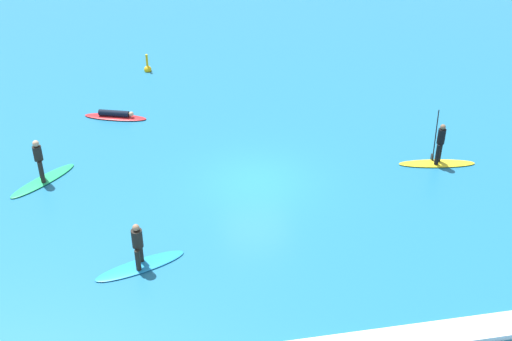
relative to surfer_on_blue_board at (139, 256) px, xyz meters
name	(u,v)px	position (x,y,z in m)	size (l,w,h in m)	color
ground_plane	(256,181)	(4.58, 4.37, -0.46)	(120.00, 120.00, 0.00)	#1E6B93
surfer_on_blue_board	(139,256)	(0.00, 0.00, 0.00)	(3.08, 1.65, 1.68)	#1E8CD1
surfer_on_green_board	(41,171)	(-3.58, 5.84, 0.02)	(2.63, 2.61, 1.82)	#23B266
surfer_on_red_board	(115,116)	(-0.82, 10.86, -0.33)	(2.99, 1.56, 0.38)	red
surfer_on_yellow_board	(438,154)	(12.04, 4.36, 0.00)	(3.16, 1.10, 2.30)	yellow
marker_buoy	(148,68)	(0.84, 16.11, -0.29)	(0.39, 0.39, 1.04)	yellow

